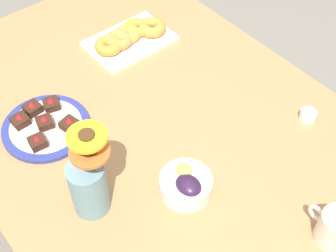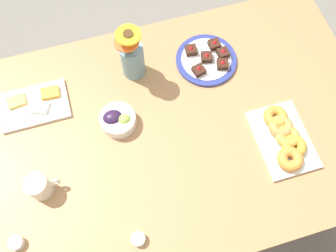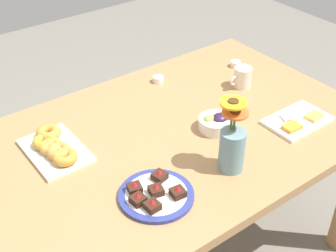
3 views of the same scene
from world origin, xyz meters
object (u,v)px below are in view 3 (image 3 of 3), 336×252
(grape_bowl, at_px, (216,123))
(croissant_platter, at_px, (54,147))
(cheese_platter, at_px, (298,120))
(jam_cup_honey, at_px, (235,64))
(dining_table, at_px, (168,152))
(jam_cup_berry, at_px, (158,79))
(dessert_plate, at_px, (156,194))
(flower_vase, at_px, (232,146))
(coffee_mug, at_px, (242,77))

(grape_bowl, relative_size, croissant_platter, 0.47)
(cheese_platter, height_order, jam_cup_honey, cheese_platter)
(jam_cup_honey, bearing_deg, dining_table, 22.90)
(dining_table, distance_m, grape_bowl, 0.22)
(jam_cup_berry, distance_m, dessert_plate, 0.75)
(croissant_platter, bearing_deg, cheese_platter, 154.89)
(grape_bowl, bearing_deg, jam_cup_honey, -141.74)
(dining_table, bearing_deg, flower_vase, 101.36)
(coffee_mug, distance_m, croissant_platter, 0.89)
(dessert_plate, distance_m, flower_vase, 0.31)
(coffee_mug, bearing_deg, dining_table, 11.11)
(grape_bowl, xyz_separation_m, dessert_plate, (0.41, 0.17, -0.02))
(coffee_mug, distance_m, dessert_plate, 0.80)
(jam_cup_honey, distance_m, dessert_plate, 0.97)
(coffee_mug, height_order, cheese_platter, coffee_mug)
(flower_vase, bearing_deg, croissant_platter, -44.39)
(grape_bowl, distance_m, dessert_plate, 0.45)
(grape_bowl, bearing_deg, flower_vase, 60.94)
(jam_cup_honey, bearing_deg, grape_bowl, 38.26)
(jam_cup_berry, relative_size, flower_vase, 0.18)
(croissant_platter, height_order, jam_cup_berry, croissant_platter)
(dining_table, height_order, cheese_platter, cheese_platter)
(dining_table, distance_m, cheese_platter, 0.53)
(dessert_plate, bearing_deg, cheese_platter, -179.36)
(dining_table, bearing_deg, dessert_plate, 46.59)
(cheese_platter, height_order, flower_vase, flower_vase)
(croissant_platter, bearing_deg, jam_cup_berry, -162.27)
(cheese_platter, bearing_deg, jam_cup_honey, -104.76)
(dining_table, relative_size, cheese_platter, 6.15)
(grape_bowl, distance_m, croissant_platter, 0.62)
(grape_bowl, bearing_deg, dining_table, -25.53)
(croissant_platter, distance_m, flower_vase, 0.64)
(croissant_platter, distance_m, jam_cup_berry, 0.64)
(dining_table, bearing_deg, coffee_mug, -168.89)
(dining_table, relative_size, jam_cup_honey, 33.33)
(jam_cup_honey, bearing_deg, cheese_platter, 75.24)
(dining_table, distance_m, jam_cup_honey, 0.65)
(grape_bowl, relative_size, jam_cup_honey, 2.79)
(jam_cup_berry, height_order, dessert_plate, dessert_plate)
(jam_cup_berry, bearing_deg, croissant_platter, 17.73)
(coffee_mug, height_order, croissant_platter, coffee_mug)
(dining_table, relative_size, jam_cup_berry, 33.33)
(dining_table, height_order, croissant_platter, croissant_platter)
(coffee_mug, bearing_deg, cheese_platter, 86.40)
(grape_bowl, bearing_deg, coffee_mug, -150.48)
(dessert_plate, xyz_separation_m, flower_vase, (-0.30, 0.03, 0.08))
(grape_bowl, xyz_separation_m, flower_vase, (0.11, 0.21, 0.07))
(croissant_platter, bearing_deg, dessert_plate, 111.14)
(coffee_mug, relative_size, jam_cup_berry, 2.36)
(cheese_platter, xyz_separation_m, croissant_platter, (0.86, -0.40, 0.01))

